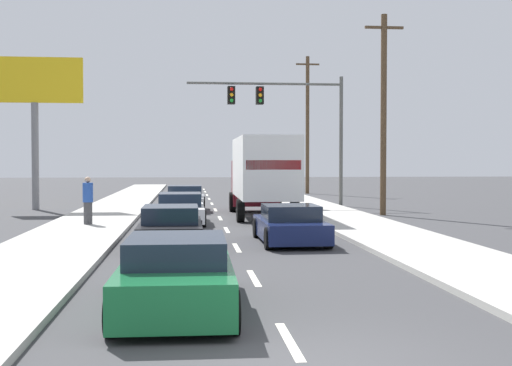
# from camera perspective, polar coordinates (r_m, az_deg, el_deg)

# --- Properties ---
(ground_plane) EXTENTS (140.00, 140.00, 0.00)m
(ground_plane) POSITION_cam_1_polar(r_m,az_deg,el_deg) (32.93, -3.40, -2.47)
(ground_plane) COLOR #3D3D3F
(sidewalk_right) EXTENTS (3.20, 80.00, 0.14)m
(sidewalk_right) POSITION_cam_1_polar(r_m,az_deg,el_deg) (28.67, 7.39, -2.99)
(sidewalk_right) COLOR #B2AFA8
(sidewalk_right) RESTS_ON ground_plane
(sidewalk_left) EXTENTS (3.20, 80.00, 0.14)m
(sidewalk_left) POSITION_cam_1_polar(r_m,az_deg,el_deg) (28.16, -13.50, -3.12)
(sidewalk_left) COLOR #B2AFA8
(sidewalk_left) RESTS_ON ground_plane
(lane_markings) EXTENTS (0.14, 57.00, 0.01)m
(lane_markings) POSITION_cam_1_polar(r_m,az_deg,el_deg) (31.72, -3.30, -2.63)
(lane_markings) COLOR silver
(lane_markings) RESTS_ON ground_plane
(car_silver) EXTENTS (2.05, 4.28, 1.29)m
(car_silver) POSITION_cam_1_polar(r_m,az_deg,el_deg) (33.43, -6.05, -1.43)
(car_silver) COLOR #B7BABF
(car_silver) RESTS_ON ground_plane
(car_white) EXTENTS (1.98, 4.33, 1.22)m
(car_white) POSITION_cam_1_polar(r_m,az_deg,el_deg) (26.92, -6.49, -2.25)
(car_white) COLOR white
(car_white) RESTS_ON ground_plane
(car_black) EXTENTS (1.88, 4.06, 1.20)m
(car_black) POSITION_cam_1_polar(r_m,az_deg,el_deg) (19.56, -7.29, -3.83)
(car_black) COLOR black
(car_black) RESTS_ON ground_plane
(car_green) EXTENTS (1.98, 4.66, 1.25)m
(car_green) POSITION_cam_1_polar(r_m,az_deg,el_deg) (11.42, -6.77, -7.82)
(car_green) COLOR #196B38
(car_green) RESTS_ON ground_plane
(box_truck) EXTENTS (2.61, 8.76, 3.51)m
(box_truck) POSITION_cam_1_polar(r_m,az_deg,el_deg) (29.47, 0.54, 1.00)
(box_truck) COLOR white
(box_truck) RESTS_ON ground_plane
(car_navy) EXTENTS (1.96, 4.13, 1.17)m
(car_navy) POSITION_cam_1_polar(r_m,az_deg,el_deg) (20.44, 2.94, -3.64)
(car_navy) COLOR #141E4C
(car_navy) RESTS_ON ground_plane
(traffic_signal_mast) EXTENTS (8.57, 0.69, 7.14)m
(traffic_signal_mast) POSITION_cam_1_polar(r_m,az_deg,el_deg) (36.61, 1.96, 6.44)
(traffic_signal_mast) COLOR #595B56
(traffic_signal_mast) RESTS_ON ground_plane
(utility_pole_mid) EXTENTS (1.80, 0.28, 9.22)m
(utility_pole_mid) POSITION_cam_1_polar(r_m,az_deg,el_deg) (31.43, 10.84, 5.96)
(utility_pole_mid) COLOR brown
(utility_pole_mid) RESTS_ON ground_plane
(utility_pole_far) EXTENTS (1.80, 0.28, 10.48)m
(utility_pole_far) POSITION_cam_1_polar(r_m,az_deg,el_deg) (51.35, 4.42, 5.10)
(utility_pole_far) COLOR brown
(utility_pole_far) RESTS_ON ground_plane
(roadside_billboard) EXTENTS (4.86, 0.36, 7.81)m
(roadside_billboard) POSITION_cam_1_polar(r_m,az_deg,el_deg) (36.17, -18.38, 6.88)
(roadside_billboard) COLOR slate
(roadside_billboard) RESTS_ON ground_plane
(pedestrian_near_corner) EXTENTS (0.38, 0.38, 1.78)m
(pedestrian_near_corner) POSITION_cam_1_polar(r_m,az_deg,el_deg) (25.69, -14.16, -1.46)
(pedestrian_near_corner) COLOR #3F3F42
(pedestrian_near_corner) RESTS_ON sidewalk_left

